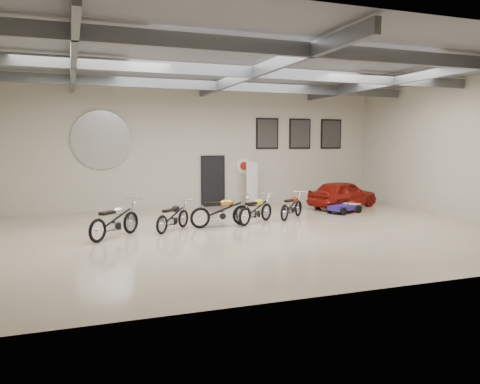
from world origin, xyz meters
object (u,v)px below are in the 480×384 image
object	(u,v)px
go_kart	(347,205)
motorcycle_yellow	(256,209)
vintage_car	(343,194)
motorcycle_gold	(221,210)
banner_stand	(252,184)
motorcycle_black	(173,216)
motorcycle_silver	(115,219)
motorcycle_red	(292,206)

from	to	relation	value
go_kart	motorcycle_yellow	bearing A→B (deg)	173.04
motorcycle_yellow	vintage_car	distance (m)	5.33
motorcycle_gold	motorcycle_yellow	world-z (taller)	motorcycle_gold
banner_stand	go_kart	xyz separation A→B (m)	(2.71, -3.12, -0.64)
motorcycle_gold	motorcycle_yellow	distance (m)	1.32
motorcycle_black	motorcycle_gold	distance (m)	1.61
go_kart	motorcycle_silver	bearing A→B (deg)	171.87
motorcycle_gold	motorcycle_red	world-z (taller)	motorcycle_gold
banner_stand	motorcycle_black	size ratio (longest dim) A/B	1.07
go_kart	vintage_car	size ratio (longest dim) A/B	0.49
motorcycle_silver	motorcycle_red	bearing A→B (deg)	-32.85
banner_stand	motorcycle_silver	bearing A→B (deg)	-146.70
motorcycle_silver	go_kart	distance (m)	9.05
motorcycle_silver	motorcycle_yellow	xyz separation A→B (m)	(4.68, 0.91, -0.04)
banner_stand	motorcycle_red	world-z (taller)	banner_stand
go_kart	vintage_car	bearing A→B (deg)	43.53
motorcycle_yellow	motorcycle_black	bearing A→B (deg)	152.76
motorcycle_black	vintage_car	bearing A→B (deg)	-27.48
motorcycle_black	go_kart	xyz separation A→B (m)	(7.07, 1.35, -0.16)
motorcycle_black	motorcycle_gold	xyz separation A→B (m)	(1.61, 0.13, 0.08)
motorcycle_silver	motorcycle_black	distance (m)	1.86
motorcycle_gold	go_kart	bearing A→B (deg)	8.70
motorcycle_black	motorcycle_red	size ratio (longest dim) A/B	0.98
motorcycle_gold	go_kart	world-z (taller)	motorcycle_gold
banner_stand	go_kart	distance (m)	4.18
banner_stand	motorcycle_yellow	size ratio (longest dim) A/B	1.01
motorcycle_silver	go_kart	xyz separation A→B (m)	(8.85, 1.88, -0.23)
motorcycle_red	go_kart	world-z (taller)	motorcycle_red
motorcycle_silver	vintage_car	world-z (taller)	vintage_car
motorcycle_red	vintage_car	xyz separation A→B (m)	(3.25, 1.81, 0.10)
motorcycle_silver	motorcycle_gold	xyz separation A→B (m)	(3.39, 0.67, 0.01)
motorcycle_red	vintage_car	world-z (taller)	vintage_car
motorcycle_silver	go_kart	size ratio (longest dim) A/B	1.24
banner_stand	motorcycle_silver	distance (m)	7.93
banner_stand	motorcycle_yellow	world-z (taller)	banner_stand
motorcycle_gold	go_kart	size ratio (longest dim) A/B	1.25
motorcycle_silver	motorcycle_red	xyz separation A→B (m)	(6.25, 1.38, -0.06)
motorcycle_gold	motorcycle_yellow	size ratio (longest dim) A/B	1.10
motorcycle_gold	vintage_car	bearing A→B (deg)	18.58
motorcycle_black	motorcycle_red	distance (m)	4.55
motorcycle_yellow	vintage_car	world-z (taller)	vintage_car
banner_stand	motorcycle_yellow	xyz separation A→B (m)	(-1.46, -4.10, -0.46)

